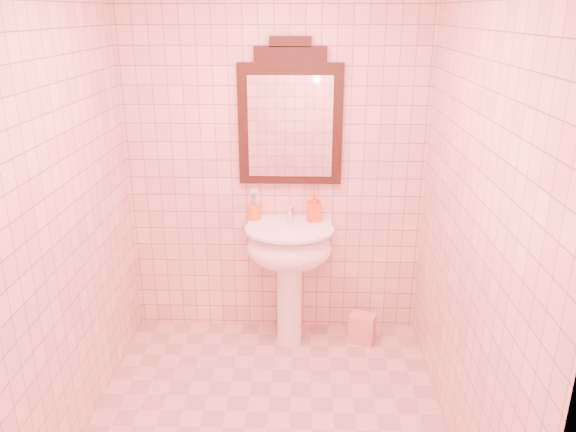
{
  "coord_description": "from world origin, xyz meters",
  "views": [
    {
      "loc": [
        0.19,
        -2.52,
        2.18
      ],
      "look_at": [
        0.1,
        0.55,
        1.06
      ],
      "focal_mm": 35.0,
      "sensor_mm": 36.0,
      "label": 1
    }
  ],
  "objects_px": {
    "toothbrush_cup": "(254,212)",
    "soap_dispenser": "(314,207)",
    "pedestal_sink": "(289,256)",
    "mirror": "(290,118)",
    "towel": "(362,328)"
  },
  "relations": [
    {
      "from": "toothbrush_cup",
      "to": "towel",
      "type": "distance_m",
      "value": 1.11
    },
    {
      "from": "pedestal_sink",
      "to": "soap_dispenser",
      "type": "relative_size",
      "value": 4.42
    },
    {
      "from": "pedestal_sink",
      "to": "soap_dispenser",
      "type": "height_order",
      "value": "soap_dispenser"
    },
    {
      "from": "toothbrush_cup",
      "to": "pedestal_sink",
      "type": "bearing_deg",
      "value": -31.04
    },
    {
      "from": "toothbrush_cup",
      "to": "towel",
      "type": "relative_size",
      "value": 0.9
    },
    {
      "from": "soap_dispenser",
      "to": "towel",
      "type": "height_order",
      "value": "soap_dispenser"
    },
    {
      "from": "soap_dispenser",
      "to": "mirror",
      "type": "bearing_deg",
      "value": 149.65
    },
    {
      "from": "mirror",
      "to": "soap_dispenser",
      "type": "height_order",
      "value": "mirror"
    },
    {
      "from": "toothbrush_cup",
      "to": "soap_dispenser",
      "type": "xyz_separation_m",
      "value": [
        0.4,
        -0.01,
        0.04
      ]
    },
    {
      "from": "towel",
      "to": "pedestal_sink",
      "type": "bearing_deg",
      "value": -177.41
    },
    {
      "from": "pedestal_sink",
      "to": "mirror",
      "type": "distance_m",
      "value": 0.9
    },
    {
      "from": "mirror",
      "to": "soap_dispenser",
      "type": "relative_size",
      "value": 4.78
    },
    {
      "from": "mirror",
      "to": "pedestal_sink",
      "type": "bearing_deg",
      "value": -90.0
    },
    {
      "from": "mirror",
      "to": "soap_dispenser",
      "type": "xyz_separation_m",
      "value": [
        0.16,
        -0.07,
        -0.58
      ]
    },
    {
      "from": "toothbrush_cup",
      "to": "soap_dispenser",
      "type": "bearing_deg",
      "value": -2.09
    }
  ]
}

